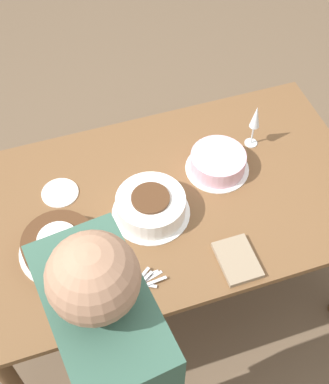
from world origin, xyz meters
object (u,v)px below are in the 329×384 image
at_px(cake_center_white, 151,206).
at_px(cake_back_decorated, 218,162).
at_px(cake_front_chocolate, 59,245).
at_px(wine_glass_far, 255,119).
at_px(person_cutting, 115,377).

distance_m(cake_center_white, cake_back_decorated, 0.38).
height_order(cake_center_white, cake_front_chocolate, cake_center_white).
bearing_deg(cake_center_white, cake_front_chocolate, -171.24).
height_order(cake_back_decorated, wine_glass_far, wine_glass_far).
height_order(cake_front_chocolate, person_cutting, person_cutting).
distance_m(cake_center_white, person_cutting, 0.82).
bearing_deg(person_cutting, cake_center_white, -31.71).
height_order(cake_center_white, person_cutting, person_cutting).
relative_size(cake_front_chocolate, wine_glass_far, 1.44).
bearing_deg(cake_back_decorated, wine_glass_far, 24.48).
height_order(wine_glass_far, person_cutting, person_cutting).
xyz_separation_m(cake_center_white, wine_glass_far, (0.56, 0.23, 0.11)).
bearing_deg(person_cutting, cake_back_decorated, -45.70).
height_order(cake_center_white, cake_back_decorated, cake_center_white).
bearing_deg(person_cutting, wine_glass_far, -50.23).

